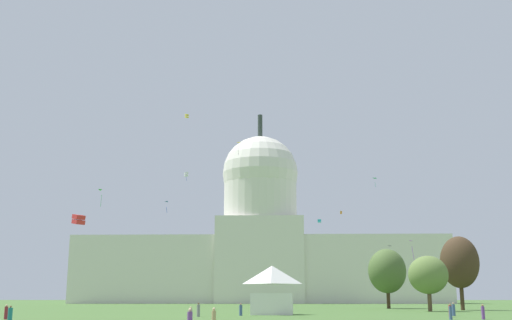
% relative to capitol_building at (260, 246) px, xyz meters
% --- Properties ---
extents(capitol_building, '(134.26, 28.47, 71.10)m').
position_rel_capitol_building_xyz_m(capitol_building, '(0.00, 0.00, 0.00)').
color(capitol_building, silver).
rests_on(capitol_building, ground_plane).
extents(event_tent, '(6.26, 6.04, 6.74)m').
position_rel_capitol_building_xyz_m(event_tent, '(5.43, -140.48, -17.31)').
color(event_tent, white).
rests_on(event_tent, ground_plane).
extents(tree_east_near, '(11.43, 11.72, 12.36)m').
position_rel_capitol_building_xyz_m(tree_east_near, '(29.39, -96.21, -13.02)').
color(tree_east_near, '#42301E').
rests_on(tree_east_near, ground_plane).
extents(tree_east_mid, '(7.00, 6.13, 9.32)m').
position_rel_capitol_building_xyz_m(tree_east_mid, '(31.94, -121.26, -14.67)').
color(tree_east_mid, brown).
rests_on(tree_east_mid, ground_plane).
extents(tree_east_far, '(8.89, 8.35, 13.52)m').
position_rel_capitol_building_xyz_m(tree_east_far, '(40.20, -111.60, -12.04)').
color(tree_east_far, '#42301E').
rests_on(tree_east_far, ground_plane).
extents(person_denim_mid_center, '(0.62, 0.62, 1.72)m').
position_rel_capitol_building_xyz_m(person_denim_mid_center, '(29.19, -145.34, -19.95)').
color(person_denim_mid_center, '#3D5684').
rests_on(person_denim_mid_center, ground_plane).
extents(person_grey_mid_left, '(0.56, 0.56, 1.72)m').
position_rel_capitol_building_xyz_m(person_grey_mid_left, '(-3.78, -149.79, -19.94)').
color(person_grey_mid_left, gray).
rests_on(person_grey_mid_left, ground_plane).
extents(person_denim_edge_west, '(0.55, 0.55, 1.63)m').
position_rel_capitol_building_xyz_m(person_denim_edge_west, '(1.30, -145.34, -19.99)').
color(person_denim_edge_west, '#3D5684').
rests_on(person_denim_edge_west, ground_plane).
extents(person_purple_back_left, '(0.50, 0.50, 1.65)m').
position_rel_capitol_building_xyz_m(person_purple_back_left, '(28.92, -158.01, -19.97)').
color(person_purple_back_left, '#703D93').
rests_on(person_purple_back_left, ground_plane).
extents(person_tan_front_left, '(0.48, 0.48, 1.57)m').
position_rel_capitol_building_xyz_m(person_tan_front_left, '(0.75, -175.46, -20.00)').
color(person_tan_front_left, tan).
rests_on(person_tan_front_left, ground_plane).
extents(person_teal_back_right, '(0.58, 0.58, 1.61)m').
position_rel_capitol_building_xyz_m(person_teal_back_right, '(-20.25, -167.26, -20.00)').
color(person_teal_back_right, '#1E757A').
rests_on(person_teal_back_right, ground_plane).
extents(person_denim_front_right, '(0.46, 0.46, 1.69)m').
position_rel_capitol_building_xyz_m(person_denim_front_right, '(25.10, -158.94, -19.93)').
color(person_denim_front_right, '#3D5684').
rests_on(person_denim_front_right, ground_plane).
extents(person_red_lawn_far_left, '(0.57, 0.57, 1.66)m').
position_rel_capitol_building_xyz_m(person_red_lawn_far_left, '(27.35, -150.57, -19.97)').
color(person_red_lawn_far_left, red).
rests_on(person_red_lawn_far_left, ground_plane).
extents(person_grey_near_tent, '(0.47, 0.47, 1.50)m').
position_rel_capitol_building_xyz_m(person_grey_near_tent, '(-2.44, -166.64, -20.04)').
color(person_grey_near_tent, gray).
rests_on(person_grey_near_tent, ground_plane).
extents(person_purple_aisle_center, '(0.53, 0.53, 1.63)m').
position_rel_capitol_building_xyz_m(person_purple_aisle_center, '(-0.45, -181.45, -19.98)').
color(person_purple_aisle_center, '#703D93').
rests_on(person_purple_aisle_center, ground_plane).
extents(person_maroon_deep_crowd, '(0.49, 0.49, 1.60)m').
position_rel_capitol_building_xyz_m(person_maroon_deep_crowd, '(-24.10, -159.38, -19.99)').
color(person_maroon_deep_crowd, maroon).
rests_on(person_maroon_deep_crowd, ground_plane).
extents(kite_black_low, '(1.73, 1.77, 0.12)m').
position_rel_capitol_building_xyz_m(kite_black_low, '(40.68, -40.66, -3.65)').
color(kite_black_low, black).
extents(kite_gold_high, '(1.49, 1.17, 3.89)m').
position_rel_capitol_building_xyz_m(kite_gold_high, '(-5.52, -40.83, 28.42)').
color(kite_gold_high, gold).
extents(kite_white_high, '(1.44, 1.42, 2.60)m').
position_rel_capitol_building_xyz_m(kite_white_high, '(-20.77, -49.43, 17.36)').
color(kite_white_high, white).
extents(kite_green_mid, '(0.87, 1.72, 3.90)m').
position_rel_capitol_building_xyz_m(kite_green_mid, '(-33.88, -90.66, 5.32)').
color(kite_green_mid, green).
extents(kite_blue_mid, '(1.15, 1.54, 2.06)m').
position_rel_capitol_building_xyz_m(kite_blue_mid, '(-17.60, -100.84, 0.89)').
color(kite_blue_mid, blue).
extents(kite_orange_mid, '(0.62, 0.22, 1.00)m').
position_rel_capitol_building_xyz_m(kite_orange_mid, '(27.10, -29.02, 8.41)').
color(kite_orange_mid, orange).
extents(kite_red_low, '(1.57, 1.56, 1.21)m').
position_rel_capitol_building_xyz_m(kite_red_low, '(-15.85, -161.63, -9.90)').
color(kite_red_low, red).
extents(kite_violet_low, '(1.16, 1.55, 3.92)m').
position_rel_capitol_building_xyz_m(kite_violet_low, '(31.98, -110.82, -8.60)').
color(kite_violet_low, purple).
extents(kite_turquoise_mid, '(1.49, 1.48, 2.21)m').
position_rel_capitol_building_xyz_m(kite_turquoise_mid, '(31.97, -71.36, 11.42)').
color(kite_turquoise_mid, teal).
extents(kite_yellow_high, '(1.10, 1.12, 1.07)m').
position_rel_capitol_building_xyz_m(kite_yellow_high, '(-17.11, -75.54, 27.69)').
color(kite_yellow_high, yellow).
extents(kite_cyan_mid, '(1.09, 1.09, 0.89)m').
position_rel_capitol_building_xyz_m(kite_cyan_mid, '(18.52, -50.51, 3.11)').
color(kite_cyan_mid, '#33BCDB').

